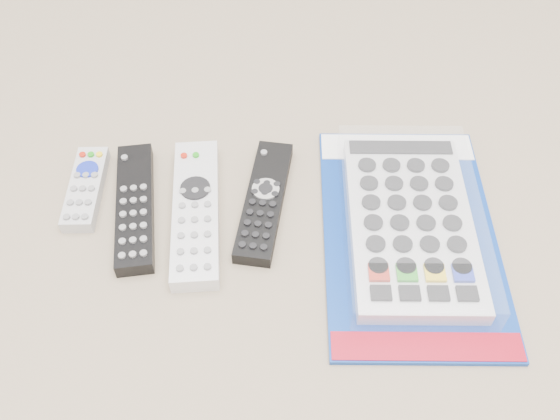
{
  "coord_description": "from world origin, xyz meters",
  "views": [
    {
      "loc": [
        0.03,
        -0.5,
        0.63
      ],
      "look_at": [
        0.05,
        0.0,
        0.01
      ],
      "focal_mm": 40.0,
      "sensor_mm": 36.0,
      "label": 1
    }
  ],
  "objects_px": {
    "remote_small_grey": "(86,188)",
    "remote_slim_black": "(135,207)",
    "remote_large_black": "(264,201)",
    "remote_silver_dvd": "(196,211)",
    "jumbo_remote_packaged": "(411,222)"
  },
  "relations": [
    {
      "from": "remote_slim_black",
      "to": "remote_large_black",
      "type": "xyz_separation_m",
      "value": [
        0.17,
        0.0,
        -0.0
      ]
    },
    {
      "from": "remote_silver_dvd",
      "to": "remote_large_black",
      "type": "relative_size",
      "value": 1.14
    },
    {
      "from": "remote_small_grey",
      "to": "remote_slim_black",
      "type": "xyz_separation_m",
      "value": [
        0.07,
        -0.04,
        0.0
      ]
    },
    {
      "from": "remote_slim_black",
      "to": "jumbo_remote_packaged",
      "type": "relative_size",
      "value": 0.57
    },
    {
      "from": "remote_small_grey",
      "to": "jumbo_remote_packaged",
      "type": "relative_size",
      "value": 0.38
    },
    {
      "from": "jumbo_remote_packaged",
      "to": "remote_slim_black",
      "type": "bearing_deg",
      "value": 175.14
    },
    {
      "from": "remote_large_black",
      "to": "jumbo_remote_packaged",
      "type": "xyz_separation_m",
      "value": [
        0.18,
        -0.05,
        0.01
      ]
    },
    {
      "from": "remote_slim_black",
      "to": "remote_silver_dvd",
      "type": "distance_m",
      "value": 0.08
    },
    {
      "from": "remote_slim_black",
      "to": "remote_silver_dvd",
      "type": "xyz_separation_m",
      "value": [
        0.08,
        -0.01,
        0.0
      ]
    },
    {
      "from": "jumbo_remote_packaged",
      "to": "remote_silver_dvd",
      "type": "bearing_deg",
      "value": 175.46
    },
    {
      "from": "jumbo_remote_packaged",
      "to": "remote_small_grey",
      "type": "bearing_deg",
      "value": 171.65
    },
    {
      "from": "remote_small_grey",
      "to": "remote_silver_dvd",
      "type": "relative_size",
      "value": 0.59
    },
    {
      "from": "remote_slim_black",
      "to": "remote_large_black",
      "type": "height_order",
      "value": "remote_slim_black"
    },
    {
      "from": "remote_small_grey",
      "to": "remote_large_black",
      "type": "xyz_separation_m",
      "value": [
        0.23,
        -0.03,
        0.0
      ]
    },
    {
      "from": "remote_small_grey",
      "to": "jumbo_remote_packaged",
      "type": "xyz_separation_m",
      "value": [
        0.42,
        -0.08,
        0.01
      ]
    }
  ]
}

